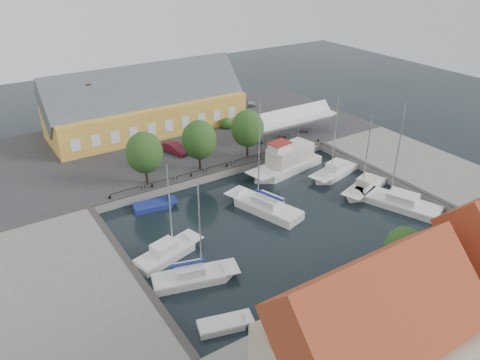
# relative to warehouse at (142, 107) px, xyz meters

# --- Properties ---
(ground) EXTENTS (140.00, 140.00, 0.00)m
(ground) POSITION_rel_warehouse_xyz_m (2.60, -28.36, -4.43)
(ground) COLOR black
(ground) RESTS_ON ground
(north_quay) EXTENTS (56.00, 26.00, 1.00)m
(north_quay) POSITION_rel_warehouse_xyz_m (2.60, -5.36, -3.93)
(north_quay) COLOR #2D2D30
(north_quay) RESTS_ON ground
(west_quay) EXTENTS (12.00, 24.00, 1.00)m
(west_quay) POSITION_rel_warehouse_xyz_m (-19.40, -30.36, -3.93)
(west_quay) COLOR slate
(west_quay) RESTS_ON ground
(east_quay) EXTENTS (12.00, 24.00, 1.00)m
(east_quay) POSITION_rel_warehouse_xyz_m (24.60, -30.36, -3.93)
(east_quay) COLOR slate
(east_quay) RESTS_ON ground
(south_bank) EXTENTS (56.00, 14.00, 1.00)m
(south_bank) POSITION_rel_warehouse_xyz_m (2.60, -49.36, -3.93)
(south_bank) COLOR slate
(south_bank) RESTS_ON ground
(quay_edge_fittings) EXTENTS (56.00, 24.72, 0.40)m
(quay_edge_fittings) POSITION_rel_warehouse_xyz_m (2.62, -23.61, -3.37)
(quay_edge_fittings) COLOR #383533
(quay_edge_fittings) RESTS_ON north_quay
(warehouse) EXTENTS (28.56, 14.00, 9.55)m
(warehouse) POSITION_rel_warehouse_xyz_m (0.00, 0.00, 0.00)
(warehouse) COLOR gold
(warehouse) RESTS_ON north_quay
(tent_canopy) EXTENTS (14.00, 4.00, 2.83)m
(tent_canopy) POSITION_rel_warehouse_xyz_m (16.60, -13.86, -0.74)
(tent_canopy) COLOR silver
(tent_canopy) RESTS_ON north_quay
(quay_trees) EXTENTS (18.20, 4.20, 6.30)m
(quay_trees) POSITION_rel_warehouse_xyz_m (0.60, -16.36, 0.45)
(quay_trees) COLOR black
(quay_trees) RESTS_ON north_quay
(car_silver) EXTENTS (4.18, 2.75, 1.32)m
(car_silver) POSITION_rel_warehouse_xyz_m (18.29, 0.87, -2.77)
(car_silver) COLOR #ABADB3
(car_silver) RESTS_ON north_quay
(car_red) EXTENTS (2.70, 4.50, 1.40)m
(car_red) POSITION_rel_warehouse_xyz_m (0.03, -10.19, -2.73)
(car_red) COLOR maroon
(car_red) RESTS_ON north_quay
(center_sailboat) EXTENTS (5.23, 9.48, 12.62)m
(center_sailboat) POSITION_rel_warehouse_xyz_m (2.49, -27.50, -4.06)
(center_sailboat) COLOR silver
(center_sailboat) RESTS_ON ground
(trawler) EXTENTS (11.33, 4.98, 5.00)m
(trawler) POSITION_rel_warehouse_xyz_m (10.68, -20.80, -3.41)
(trawler) COLOR silver
(trawler) RESTS_ON ground
(east_boat_a) EXTENTS (7.82, 4.17, 10.77)m
(east_boat_a) POSITION_rel_warehouse_xyz_m (14.91, -25.10, -4.17)
(east_boat_a) COLOR silver
(east_boat_a) RESTS_ON ground
(east_boat_b) EXTENTS (7.56, 4.47, 10.09)m
(east_boat_b) POSITION_rel_warehouse_xyz_m (15.02, -30.13, -4.17)
(east_boat_b) COLOR silver
(east_boat_b) RESTS_ON ground
(east_boat_c) EXTENTS (6.18, 10.02, 12.21)m
(east_boat_c) POSITION_rel_warehouse_xyz_m (15.58, -34.61, -4.17)
(east_boat_c) COLOR silver
(east_boat_c) RESTS_ON ground
(west_boat_c) EXTENTS (7.39, 4.11, 9.83)m
(west_boat_c) POSITION_rel_warehouse_xyz_m (-9.91, -29.33, -4.17)
(west_boat_c) COLOR silver
(west_boat_c) RESTS_ON ground
(west_boat_d) EXTENTS (7.84, 4.18, 10.30)m
(west_boat_d) POSITION_rel_warehouse_xyz_m (-9.49, -33.73, -4.16)
(west_boat_d) COLOR silver
(west_boat_d) RESTS_ON ground
(launch_sw) EXTENTS (4.53, 2.69, 0.98)m
(launch_sw) POSITION_rel_warehouse_xyz_m (-10.04, -39.82, -4.34)
(launch_sw) COLOR silver
(launch_sw) RESTS_ON ground
(launch_nw) EXTENTS (5.12, 2.68, 0.88)m
(launch_nw) POSITION_rel_warehouse_xyz_m (-7.32, -20.30, -4.34)
(launch_nw) COLOR navy
(launch_nw) RESTS_ON ground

